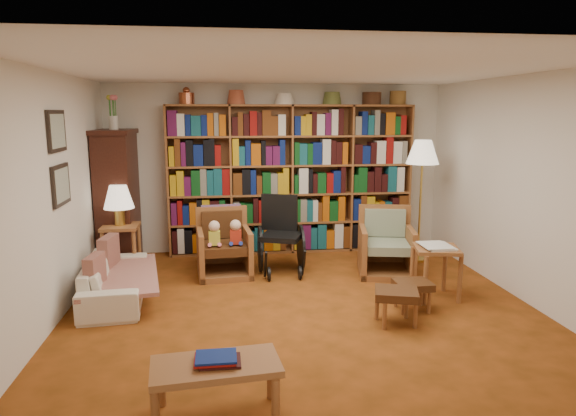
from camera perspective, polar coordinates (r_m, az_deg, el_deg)
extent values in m
plane|color=#964517|center=(5.66, 1.59, -11.05)|extent=(5.00, 5.00, 0.00)
plane|color=white|center=(5.28, 1.73, 15.08)|extent=(5.00, 5.00, 0.00)
plane|color=white|center=(7.79, -1.24, 4.41)|extent=(5.00, 0.00, 5.00)
plane|color=white|center=(2.94, 9.36, -6.05)|extent=(5.00, 0.00, 5.00)
plane|color=white|center=(5.52, -24.91, 0.88)|extent=(0.00, 5.00, 5.00)
plane|color=white|center=(6.23, 25.03, 1.87)|extent=(0.00, 5.00, 5.00)
cube|color=brown|center=(7.67, 0.38, 3.19)|extent=(3.60, 0.30, 2.20)
cube|color=#39190F|center=(7.43, -18.36, 0.85)|extent=(0.45, 0.90, 1.80)
cube|color=#39190F|center=(7.34, -18.78, 8.02)|extent=(0.50, 0.95, 0.06)
cylinder|color=white|center=(7.34, -18.84, 8.96)|extent=(0.12, 0.12, 0.18)
cube|color=black|center=(5.74, -24.34, 7.80)|extent=(0.03, 0.52, 0.42)
cube|color=gray|center=(5.74, -24.19, 7.81)|extent=(0.01, 0.44, 0.34)
cube|color=black|center=(5.79, -23.93, 2.36)|extent=(0.03, 0.52, 0.42)
cube|color=gray|center=(5.78, -23.78, 2.37)|extent=(0.01, 0.44, 0.34)
imported|color=beige|center=(6.16, -18.62, -7.52)|extent=(1.61, 0.73, 0.46)
cube|color=beige|center=(6.13, -18.20, -6.90)|extent=(1.03, 1.62, 0.04)
cube|color=maroon|center=(6.46, -19.28, -4.71)|extent=(0.18, 0.41, 0.40)
cube|color=maroon|center=(5.80, -20.67, -6.50)|extent=(0.16, 0.37, 0.36)
cube|color=brown|center=(6.99, -18.13, -1.99)|extent=(0.46, 0.46, 0.04)
cylinder|color=brown|center=(6.92, -19.83, -4.98)|extent=(0.05, 0.05, 0.61)
cylinder|color=brown|center=(6.85, -16.68, -4.96)|extent=(0.05, 0.05, 0.61)
cylinder|color=brown|center=(7.28, -19.20, -4.18)|extent=(0.05, 0.05, 0.61)
cylinder|color=brown|center=(7.21, -16.21, -4.15)|extent=(0.05, 0.05, 0.61)
cylinder|color=gold|center=(6.96, -18.19, -0.97)|extent=(0.13, 0.13, 0.21)
cone|color=#FCECCF|center=(6.92, -18.32, 1.20)|extent=(0.38, 0.38, 0.30)
cube|color=brown|center=(6.78, -7.04, -7.08)|extent=(0.74, 0.76, 0.08)
cube|color=brown|center=(6.72, -9.72, -4.98)|extent=(0.13, 0.71, 0.60)
cube|color=brown|center=(6.72, -4.46, -4.86)|extent=(0.13, 0.71, 0.60)
cube|color=brown|center=(6.98, -7.13, -3.27)|extent=(0.68, 0.13, 0.85)
cube|color=#442612|center=(6.66, -7.10, -4.37)|extent=(0.58, 0.64, 0.11)
cube|color=#442612|center=(6.87, -7.17, -1.79)|extent=(0.53, 0.14, 0.36)
cube|color=#B73054|center=(6.96, -7.18, -1.16)|extent=(0.53, 0.10, 0.38)
cube|color=brown|center=(6.89, 10.78, -6.89)|extent=(0.82, 0.84, 0.08)
cube|color=brown|center=(6.73, 8.32, -4.87)|extent=(0.21, 0.72, 0.61)
cube|color=brown|center=(6.92, 13.32, -4.61)|extent=(0.21, 0.72, 0.61)
cube|color=brown|center=(7.08, 10.08, -3.10)|extent=(0.69, 0.21, 0.86)
cube|color=gray|center=(6.77, 10.95, -4.18)|extent=(0.65, 0.70, 0.12)
cube|color=gray|center=(6.98, 10.30, -1.62)|extent=(0.55, 0.20, 0.36)
cube|color=black|center=(6.70, -0.72, -3.18)|extent=(0.63, 0.63, 0.07)
cube|color=black|center=(6.88, -0.96, -0.50)|extent=(0.48, 0.22, 0.49)
cylinder|color=black|center=(6.83, -3.11, -4.55)|extent=(0.03, 0.61, 0.61)
cylinder|color=black|center=(6.89, 1.44, -4.40)|extent=(0.03, 0.61, 0.61)
cylinder|color=black|center=(6.50, -2.13, -7.33)|extent=(0.03, 0.17, 0.17)
cylinder|color=black|center=(6.55, 1.33, -7.20)|extent=(0.03, 0.17, 0.17)
cylinder|color=gold|center=(7.64, 14.21, -5.48)|extent=(0.29, 0.29, 0.03)
cylinder|color=gold|center=(7.48, 14.45, -0.27)|extent=(0.03, 0.03, 1.44)
cone|color=#FCECCF|center=(7.37, 14.74, 6.05)|extent=(0.45, 0.45, 0.33)
cube|color=brown|center=(6.03, 16.20, -4.40)|extent=(0.56, 0.56, 0.04)
cylinder|color=brown|center=(5.86, 15.02, -7.80)|extent=(0.05, 0.05, 0.55)
cylinder|color=brown|center=(6.02, 18.57, -7.50)|extent=(0.05, 0.05, 0.55)
cylinder|color=brown|center=(6.21, 13.62, -6.68)|extent=(0.05, 0.05, 0.55)
cylinder|color=brown|center=(6.36, 17.01, -6.43)|extent=(0.05, 0.05, 0.55)
cube|color=silver|center=(6.02, 16.22, -4.08)|extent=(0.37, 0.43, 0.03)
cube|color=#442612|center=(5.27, 11.96, -9.32)|extent=(0.50, 0.46, 0.08)
cylinder|color=brown|center=(5.17, 10.67, -11.76)|extent=(0.04, 0.04, 0.27)
cylinder|color=brown|center=(5.27, 13.98, -11.45)|extent=(0.04, 0.04, 0.27)
cylinder|color=brown|center=(5.39, 9.84, -10.78)|extent=(0.04, 0.04, 0.27)
cylinder|color=brown|center=(5.49, 13.02, -10.50)|extent=(0.04, 0.04, 0.27)
cube|color=#442612|center=(5.66, 13.71, -8.29)|extent=(0.38, 0.33, 0.08)
cylinder|color=brown|center=(5.57, 12.67, -10.33)|extent=(0.04, 0.04, 0.25)
cylinder|color=brown|center=(5.67, 15.40, -10.07)|extent=(0.04, 0.04, 0.25)
cylinder|color=brown|center=(5.77, 11.90, -9.55)|extent=(0.04, 0.04, 0.25)
cylinder|color=brown|center=(5.87, 14.55, -9.33)|extent=(0.04, 0.04, 0.25)
cube|color=brown|center=(3.72, -8.03, -17.02)|extent=(0.92, 0.52, 0.05)
cylinder|color=brown|center=(3.69, -14.55, -21.01)|extent=(0.06, 0.06, 0.34)
cylinder|color=brown|center=(3.67, -1.37, -20.79)|extent=(0.06, 0.06, 0.34)
cylinder|color=brown|center=(3.99, -13.91, -18.39)|extent=(0.06, 0.06, 0.34)
cylinder|color=brown|center=(3.98, -1.93, -18.18)|extent=(0.06, 0.06, 0.34)
cube|color=brown|center=(3.69, -8.05, -16.31)|extent=(0.30, 0.25, 0.05)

